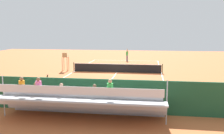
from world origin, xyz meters
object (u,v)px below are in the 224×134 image
at_px(line_judge, 46,89).
at_px(tennis_net, 117,68).
at_px(equipment_bag, 87,105).
at_px(tennis_player, 127,54).
at_px(tennis_ball_far, 121,64).
at_px(courtside_bench, 117,100).
at_px(tennis_ball_near, 112,62).
at_px(bleacher_stand, 80,102).
at_px(umpire_chair, 65,60).
at_px(tennis_racket, 122,60).

bearing_deg(line_judge, tennis_net, -103.59).
relative_size(tennis_net, line_judge, 5.35).
bearing_deg(tennis_net, equipment_bag, 88.96).
distance_m(tennis_net, tennis_player, 10.59).
bearing_deg(equipment_bag, tennis_ball_far, -89.86).
distance_m(courtside_bench, tennis_ball_near, 22.02).
xyz_separation_m(bleacher_stand, equipment_bag, (0.15, -1.97, -0.79)).
height_order(bleacher_stand, tennis_player, bleacher_stand).
xyz_separation_m(tennis_ball_near, line_judge, (1.29, 21.30, 0.98)).
height_order(equipment_bag, tennis_ball_far, equipment_bag).
xyz_separation_m(umpire_chair, tennis_player, (-6.46, -10.37, -0.30)).
bearing_deg(tennis_player, equipment_bag, 88.80).
bearing_deg(bleacher_stand, tennis_ball_near, -85.86).
xyz_separation_m(tennis_net, tennis_ball_far, (0.29, -6.76, -0.47)).
relative_size(tennis_net, tennis_racket, 17.66).
bearing_deg(tennis_racket, equipment_bag, 90.83).
relative_size(tennis_net, tennis_ball_near, 156.06).
relative_size(courtside_bench, tennis_ball_near, 27.27).
height_order(umpire_chair, tennis_player, umpire_chair).
bearing_deg(tennis_net, line_judge, 76.41).
xyz_separation_m(tennis_racket, tennis_ball_far, (-0.30, 4.01, 0.02)).
distance_m(tennis_net, bleacher_stand, 15.37).
bearing_deg(tennis_net, tennis_player, -91.40).
relative_size(umpire_chair, courtside_bench, 1.19).
bearing_deg(bleacher_stand, umpire_chair, -68.59).
bearing_deg(line_judge, courtside_bench, 174.84).
bearing_deg(courtside_bench, tennis_ball_near, -80.92).
bearing_deg(tennis_ball_far, courtside_bench, 95.55).
height_order(bleacher_stand, tennis_ball_near, bleacher_stand).
distance_m(tennis_net, line_judge, 13.22).
height_order(tennis_ball_far, line_judge, line_judge).
height_order(courtside_bench, tennis_ball_far, courtside_bench).
distance_m(umpire_chair, tennis_ball_far, 8.92).
bearing_deg(umpire_chair, tennis_ball_near, -117.95).
height_order(umpire_chair, line_judge, umpire_chair).
xyz_separation_m(umpire_chair, equipment_bag, (-5.96, 13.61, -1.13)).
height_order(umpire_chair, tennis_racket, umpire_chair).
height_order(umpire_chair, tennis_ball_near, umpire_chair).
distance_m(tennis_net, tennis_ball_near, 8.67).
xyz_separation_m(tennis_player, tennis_ball_far, (0.55, 3.81, -0.98)).
distance_m(bleacher_stand, umpire_chair, 16.73).
bearing_deg(tennis_ball_far, tennis_player, -98.19).
xyz_separation_m(equipment_bag, line_judge, (2.86, -0.56, 0.84)).
relative_size(equipment_bag, tennis_ball_far, 13.64).
bearing_deg(tennis_ball_far, tennis_net, 92.46).
bearing_deg(tennis_racket, courtside_bench, 95.34).
distance_m(tennis_player, tennis_ball_near, 3.12).
bearing_deg(equipment_bag, tennis_player, -91.20).
relative_size(tennis_racket, tennis_ball_far, 8.84).
distance_m(tennis_ball_far, line_judge, 19.83).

